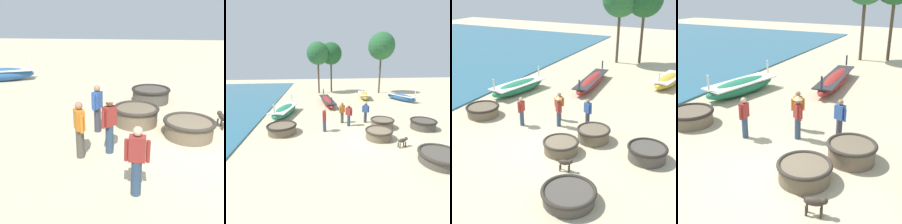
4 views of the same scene
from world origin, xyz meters
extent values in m
plane|color=#C6B793|center=(0.00, 0.00, 0.00)|extent=(80.00, 80.00, 0.00)
cylinder|color=brown|center=(0.81, 0.08, 0.26)|extent=(1.50, 1.50, 0.51)
torus|color=#332D26|center=(0.81, 0.08, 0.51)|extent=(1.62, 1.62, 0.12)
cylinder|color=#4C473F|center=(4.38, 1.19, 0.28)|extent=(1.59, 1.59, 0.57)
torus|color=#28231E|center=(4.38, 1.19, 0.57)|extent=(1.72, 1.72, 0.13)
cylinder|color=brown|center=(1.69, 1.76, 0.29)|extent=(1.50, 1.50, 0.58)
torus|color=#332D26|center=(1.69, 1.76, 0.58)|extent=(1.62, 1.62, 0.12)
cylinder|color=silver|center=(8.07, 8.32, 1.09)|extent=(0.10, 0.10, 0.71)
cylinder|color=#2D425B|center=(-2.29, 1.63, 0.41)|extent=(0.22, 0.22, 0.82)
cube|color=maroon|center=(-2.29, 1.63, 1.09)|extent=(0.23, 0.35, 0.54)
sphere|color=#DBB28E|center=(-2.29, 1.63, 1.47)|extent=(0.20, 0.20, 0.20)
cylinder|color=maroon|center=(-2.30, 1.41, 1.04)|extent=(0.09, 0.09, 0.48)
cylinder|color=maroon|center=(-2.29, 1.85, 1.04)|extent=(0.09, 0.09, 0.48)
cylinder|color=#383842|center=(0.86, 3.00, 0.41)|extent=(0.22, 0.22, 0.82)
cube|color=#33569E|center=(0.86, 3.00, 1.09)|extent=(0.40, 0.33, 0.54)
sphere|color=#A37556|center=(0.86, 3.00, 1.47)|extent=(0.20, 0.20, 0.20)
cylinder|color=#33569E|center=(0.66, 3.07, 1.04)|extent=(0.09, 0.09, 0.48)
cylinder|color=#33569E|center=(1.07, 2.92, 1.04)|extent=(0.09, 0.09, 0.48)
cylinder|color=#2D425B|center=(-0.53, 2.43, 0.41)|extent=(0.22, 0.22, 0.82)
cube|color=maroon|center=(-0.53, 2.43, 1.09)|extent=(0.40, 0.39, 0.54)
sphere|color=#A37556|center=(-0.53, 2.43, 1.47)|extent=(0.20, 0.20, 0.20)
cylinder|color=maroon|center=(-0.36, 2.28, 1.04)|extent=(0.09, 0.09, 0.48)
cylinder|color=maroon|center=(-0.69, 2.57, 1.04)|extent=(0.09, 0.09, 0.48)
cone|color=#D1BC84|center=(-0.53, 2.43, 1.60)|extent=(0.36, 0.36, 0.14)
cylinder|color=#4C473D|center=(-0.87, 3.17, 0.41)|extent=(0.22, 0.22, 0.82)
cube|color=orange|center=(-0.87, 3.17, 1.09)|extent=(0.40, 0.36, 0.54)
sphere|color=#A37556|center=(-0.87, 3.17, 1.47)|extent=(0.20, 0.20, 0.20)
cylinder|color=orange|center=(-0.68, 3.28, 1.04)|extent=(0.09, 0.09, 0.48)
cylinder|color=orange|center=(-1.07, 3.06, 1.04)|extent=(0.09, 0.09, 0.48)
ellipsoid|color=#3D3328|center=(1.63, -1.18, 0.39)|extent=(0.55, 0.32, 0.22)
sphere|color=#3D3328|center=(1.87, -1.12, 0.46)|extent=(0.18, 0.18, 0.18)
cylinder|color=#3D3328|center=(1.79, -1.07, 0.14)|extent=(0.06, 0.06, 0.28)
cylinder|color=#3D3328|center=(1.82, -1.20, 0.14)|extent=(0.06, 0.06, 0.28)
cylinder|color=#3D3328|center=(1.44, -1.15, 0.14)|extent=(0.06, 0.06, 0.28)
camera|label=1|loc=(-7.02, 1.58, 3.57)|focal=42.00mm
camera|label=2|loc=(-2.95, -9.07, 4.35)|focal=28.00mm
camera|label=3|loc=(6.41, -10.71, 7.14)|focal=50.00mm
camera|label=4|loc=(3.89, -6.94, 5.17)|focal=50.00mm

